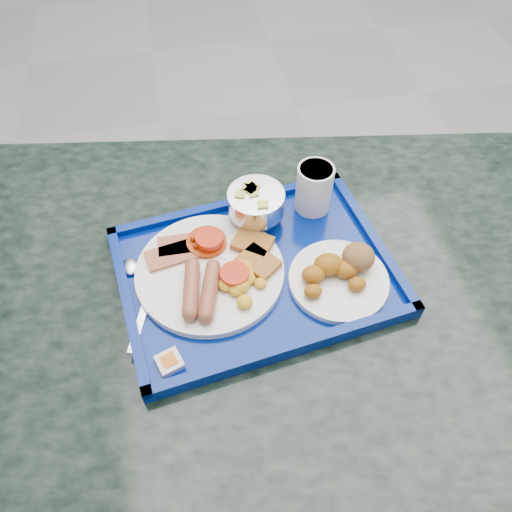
{
  "coord_description": "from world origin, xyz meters",
  "views": [
    {
      "loc": [
        -0.59,
        -1.36,
        1.48
      ],
      "look_at": [
        -0.49,
        -0.84,
        0.81
      ],
      "focal_mm": 35.0,
      "sensor_mm": 36.0,
      "label": 1
    }
  ],
  "objects_px": {
    "table": "(273,335)",
    "juice_cup": "(314,187)",
    "bread_plate": "(340,273)",
    "fruit_bowl": "(256,203)",
    "tray": "(256,272)",
    "main_plate": "(214,270)"
  },
  "relations": [
    {
      "from": "table",
      "to": "main_plate",
      "type": "relative_size",
      "value": 5.05
    },
    {
      "from": "main_plate",
      "to": "bread_plate",
      "type": "distance_m",
      "value": 0.22
    },
    {
      "from": "table",
      "to": "bread_plate",
      "type": "distance_m",
      "value": 0.25
    },
    {
      "from": "bread_plate",
      "to": "fruit_bowl",
      "type": "distance_m",
      "value": 0.2
    },
    {
      "from": "tray",
      "to": "main_plate",
      "type": "distance_m",
      "value": 0.08
    },
    {
      "from": "table",
      "to": "main_plate",
      "type": "bearing_deg",
      "value": 167.14
    },
    {
      "from": "tray",
      "to": "juice_cup",
      "type": "bearing_deg",
      "value": 44.07
    },
    {
      "from": "tray",
      "to": "fruit_bowl",
      "type": "relative_size",
      "value": 4.88
    },
    {
      "from": "tray",
      "to": "juice_cup",
      "type": "relative_size",
      "value": 5.33
    },
    {
      "from": "tray",
      "to": "juice_cup",
      "type": "distance_m",
      "value": 0.2
    },
    {
      "from": "bread_plate",
      "to": "fruit_bowl",
      "type": "relative_size",
      "value": 1.64
    },
    {
      "from": "table",
      "to": "juice_cup",
      "type": "relative_size",
      "value": 13.55
    },
    {
      "from": "tray",
      "to": "main_plate",
      "type": "relative_size",
      "value": 1.98
    },
    {
      "from": "table",
      "to": "main_plate",
      "type": "height_order",
      "value": "main_plate"
    },
    {
      "from": "fruit_bowl",
      "to": "juice_cup",
      "type": "bearing_deg",
      "value": 7.79
    },
    {
      "from": "main_plate",
      "to": "fruit_bowl",
      "type": "xyz_separation_m",
      "value": [
        0.1,
        0.11,
        0.03
      ]
    },
    {
      "from": "tray",
      "to": "juice_cup",
      "type": "xyz_separation_m",
      "value": [
        0.14,
        0.13,
        0.06
      ]
    },
    {
      "from": "table",
      "to": "bread_plate",
      "type": "bearing_deg",
      "value": -13.79
    },
    {
      "from": "juice_cup",
      "to": "fruit_bowl",
      "type": "bearing_deg",
      "value": -172.21
    },
    {
      "from": "juice_cup",
      "to": "tray",
      "type": "bearing_deg",
      "value": -135.93
    },
    {
      "from": "tray",
      "to": "fruit_bowl",
      "type": "height_order",
      "value": "fruit_bowl"
    },
    {
      "from": "fruit_bowl",
      "to": "juice_cup",
      "type": "xyz_separation_m",
      "value": [
        0.12,
        0.02,
        0.0
      ]
    }
  ]
}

